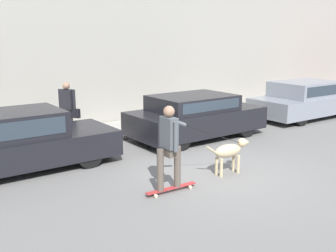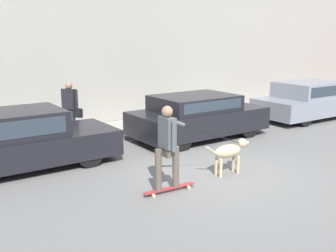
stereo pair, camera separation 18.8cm
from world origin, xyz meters
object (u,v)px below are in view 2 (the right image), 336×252
(parked_car_0, at_px, (17,142))
(parked_car_1, at_px, (198,116))
(parked_car_2, at_px, (311,100))
(dog, at_px, (229,152))
(pedestrian_with_bag, at_px, (70,106))
(fire_hydrant, at_px, (236,114))
(skateboarder, at_px, (168,144))

(parked_car_0, relative_size, parked_car_1, 1.06)
(parked_car_0, relative_size, parked_car_2, 0.94)
(parked_car_2, bearing_deg, parked_car_0, -179.46)
(dog, bearing_deg, parked_car_2, 27.18)
(parked_car_2, xyz_separation_m, pedestrian_with_bag, (-8.24, 1.94, 0.31))
(dog, bearing_deg, fire_hydrant, 48.67)
(skateboarder, xyz_separation_m, pedestrian_with_bag, (-0.04, 4.88, 0.00))
(pedestrian_with_bag, bearing_deg, parked_car_1, 117.04)
(parked_car_0, height_order, parked_car_2, parked_car_0)
(pedestrian_with_bag, bearing_deg, parked_car_0, 14.51)
(parked_car_0, height_order, pedestrian_with_bag, pedestrian_with_bag)
(dog, relative_size, skateboarder, 0.44)
(parked_car_2, height_order, skateboarder, skateboarder)
(dog, relative_size, fire_hydrant, 1.68)
(parked_car_0, distance_m, parked_car_1, 5.00)
(parked_car_2, relative_size, fire_hydrant, 6.82)
(parked_car_1, height_order, fire_hydrant, parked_car_1)
(dog, xyz_separation_m, fire_hydrant, (3.56, 3.52, -0.14))
(dog, bearing_deg, parked_car_0, 146.30)
(parked_car_1, bearing_deg, dog, -116.46)
(dog, distance_m, fire_hydrant, 5.01)
(parked_car_1, height_order, dog, parked_car_1)
(fire_hydrant, bearing_deg, parked_car_1, -162.01)
(dog, xyz_separation_m, skateboarder, (-1.65, -0.13, 0.46))
(parked_car_0, relative_size, dog, 3.83)
(parked_car_2, bearing_deg, dog, -156.25)
(parked_car_0, height_order, skateboarder, skateboarder)
(skateboarder, bearing_deg, fire_hydrant, 37.13)
(parked_car_0, xyz_separation_m, skateboarder, (1.98, -2.93, 0.32))
(parked_car_2, xyz_separation_m, skateboarder, (-8.20, -2.93, 0.31))
(parked_car_1, xyz_separation_m, pedestrian_with_bag, (-3.05, 1.94, 0.32))
(parked_car_2, bearing_deg, fire_hydrant, 167.13)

